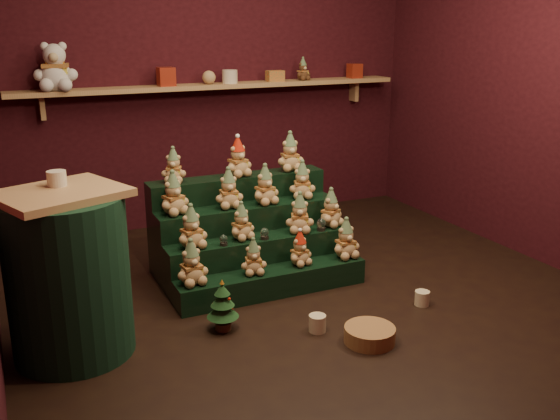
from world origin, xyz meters
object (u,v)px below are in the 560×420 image
snow_globe_c (321,224)px  mini_christmas_tree (223,305)px  brown_bear (303,69)px  white_bear (55,60)px  snow_globe_b (265,233)px  mug_right (422,298)px  wicker_basket (370,335)px  snow_globe_a (224,240)px  side_table (69,275)px  riser_tier_front (272,282)px  mug_left (317,323)px

snow_globe_c → mini_christmas_tree: size_ratio=0.27×
snow_globe_c → brown_bear: (0.61, 1.53, 1.02)m
white_bear → brown_bear: (2.24, 0.00, -0.14)m
snow_globe_b → mug_right: bearing=-42.0°
snow_globe_c → wicker_basket: size_ratio=0.30×
white_bear → brown_bear: white_bear is taller
snow_globe_b → snow_globe_c: bearing=-0.0°
snow_globe_a → side_table: (-1.08, -0.41, 0.09)m
riser_tier_front → white_bear: white_bear is taller
snow_globe_c → wicker_basket: (-0.23, -1.04, -0.36)m
mini_christmas_tree → wicker_basket: (0.75, -0.52, -0.12)m
snow_globe_a → mug_left: 0.92m
snow_globe_b → brown_bear: (1.07, 1.53, 1.02)m
brown_bear → wicker_basket: bearing=-120.4°
brown_bear → mini_christmas_tree: bearing=-140.1°
snow_globe_c → white_bear: 2.51m
wicker_basket → riser_tier_front: bearing=105.6°
snow_globe_c → white_bear: size_ratio=0.19×
snow_globe_c → brown_bear: 1.94m
snow_globe_a → brown_bear: 2.31m
snow_globe_a → brown_bear: (1.39, 1.53, 1.03)m
snow_globe_b → white_bear: size_ratio=0.18×
riser_tier_front → snow_globe_c: bearing=18.7°
side_table → mug_right: side_table is taller
side_table → white_bear: 2.23m
snow_globe_a → mug_right: size_ratio=0.76×
mug_left → brown_bear: 2.90m
snow_globe_b → brown_bear: size_ratio=0.41×
snow_globe_b → mug_left: 0.86m
snow_globe_c → side_table: 1.90m
riser_tier_front → white_bear: bearing=124.2°
mug_right → wicker_basket: (-0.61, -0.29, -0.00)m
snow_globe_a → mug_left: bearing=-67.6°
snow_globe_a → side_table: side_table is taller
snow_globe_a → wicker_basket: size_ratio=0.25×
mini_christmas_tree → wicker_basket: 0.92m
side_table → mug_right: (2.23, -0.35, -0.44)m
mug_right → white_bear: white_bear is taller
snow_globe_c → mug_right: (0.38, -0.76, -0.36)m
snow_globe_a → mini_christmas_tree: bearing=-111.2°
riser_tier_front → snow_globe_c: 0.59m
snow_globe_b → mug_left: size_ratio=0.78×
white_bear → brown_bear: 2.24m
snow_globe_a → snow_globe_c: snow_globe_c is taller
snow_globe_a → mini_christmas_tree: 0.60m
snow_globe_a → white_bear: bearing=119.0°
mini_christmas_tree → side_table: bearing=172.9°
snow_globe_a → mini_christmas_tree: size_ratio=0.22×
mug_right → snow_globe_b: bearing=138.0°
side_table → mini_christmas_tree: size_ratio=2.88×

